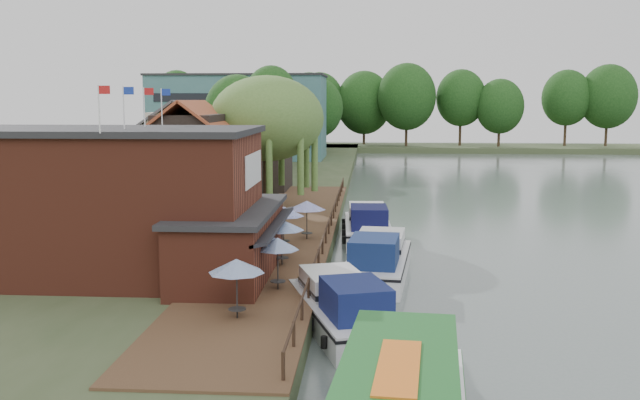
{
  "coord_description": "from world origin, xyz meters",
  "views": [
    {
      "loc": [
        -2.73,
        -34.64,
        9.59
      ],
      "look_at": [
        -6.0,
        12.0,
        3.0
      ],
      "focal_mm": 40.0,
      "sensor_mm": 36.0,
      "label": 1
    }
  ],
  "objects": [
    {
      "name": "ground",
      "position": [
        0.0,
        0.0,
        0.0
      ],
      "size": [
        260.0,
        260.0,
        0.0
      ],
      "primitive_type": "plane",
      "color": "#55625F",
      "rests_on": "ground"
    },
    {
      "name": "land_bank",
      "position": [
        -30.0,
        35.0,
        0.5
      ],
      "size": [
        50.0,
        140.0,
        1.0
      ],
      "primitive_type": "cube",
      "color": "#384728",
      "rests_on": "ground"
    },
    {
      "name": "quay_deck",
      "position": [
        -8.0,
        10.0,
        1.05
      ],
      "size": [
        6.0,
        50.0,
        0.1
      ],
      "primitive_type": "cube",
      "color": "#47301E",
      "rests_on": "land_bank"
    },
    {
      "name": "quay_rail",
      "position": [
        -5.3,
        10.5,
        1.5
      ],
      "size": [
        0.2,
        49.0,
        1.0
      ],
      "primitive_type": null,
      "color": "black",
      "rests_on": "land_bank"
    },
    {
      "name": "pub",
      "position": [
        -14.0,
        -1.0,
        4.65
      ],
      "size": [
        20.0,
        11.0,
        7.3
      ],
      "primitive_type": null,
      "color": "maroon",
      "rests_on": "land_bank"
    },
    {
      "name": "hotel_block",
      "position": [
        -22.0,
        70.0,
        7.15
      ],
      "size": [
        25.4,
        12.4,
        12.3
      ],
      "primitive_type": null,
      "color": "#38666B",
      "rests_on": "land_bank"
    },
    {
      "name": "cottage_a",
      "position": [
        -15.0,
        14.0,
        5.25
      ],
      "size": [
        8.6,
        7.6,
        8.5
      ],
      "primitive_type": null,
      "color": "black",
      "rests_on": "land_bank"
    },
    {
      "name": "cottage_b",
      "position": [
        -18.0,
        24.0,
        5.25
      ],
      "size": [
        9.6,
        8.6,
        8.5
      ],
      "primitive_type": null,
      "color": "beige",
      "rests_on": "land_bank"
    },
    {
      "name": "cottage_c",
      "position": [
        -14.0,
        33.0,
        5.25
      ],
      "size": [
        7.6,
        7.6,
        8.5
      ],
      "primitive_type": null,
      "color": "black",
      "rests_on": "land_bank"
    },
    {
      "name": "willow",
      "position": [
        -10.5,
        19.0,
        6.21
      ],
      "size": [
        8.6,
        8.6,
        10.43
      ],
      "primitive_type": null,
      "color": "#476B2D",
      "rests_on": "land_bank"
    },
    {
      "name": "umbrella_0",
      "position": [
        -7.86,
        -7.93,
        2.29
      ],
      "size": [
        2.22,
        2.22,
        2.38
      ],
      "primitive_type": null,
      "color": "navy",
      "rests_on": "quay_deck"
    },
    {
      "name": "umbrella_1",
      "position": [
        -6.82,
        -3.54,
        2.29
      ],
      "size": [
        1.96,
        1.96,
        2.38
      ],
      "primitive_type": null,
      "color": "navy",
      "rests_on": "quay_deck"
    },
    {
      "name": "umbrella_2",
      "position": [
        -8.02,
        -1.54,
        2.29
      ],
      "size": [
        2.05,
        2.05,
        2.38
      ],
      "primitive_type": null,
      "color": "navy",
      "rests_on": "quay_deck"
    },
    {
      "name": "umbrella_3",
      "position": [
        -7.23,
        1.29,
        2.29
      ],
      "size": [
        2.36,
        2.36,
        2.38
      ],
      "primitive_type": null,
      "color": "#1C4C9C",
      "rests_on": "quay_deck"
    },
    {
      "name": "umbrella_4",
      "position": [
        -7.67,
        5.74,
        2.29
      ],
      "size": [
        2.41,
        2.41,
        2.38
      ],
      "primitive_type": null,
      "color": "#1B3098",
      "rests_on": "quay_deck"
    },
    {
      "name": "umbrella_5",
      "position": [
        -6.55,
        8.26,
        2.29
      ],
      "size": [
        2.33,
        2.33,
        2.38
      ],
      "primitive_type": null,
      "color": "navy",
      "rests_on": "quay_deck"
    },
    {
      "name": "cruiser_0",
      "position": [
        -3.82,
        -5.58,
        1.24
      ],
      "size": [
        6.23,
        10.69,
        2.48
      ],
      "primitive_type": null,
      "rotation": [
        0.0,
        0.0,
        0.31
      ],
      "color": "silver",
      "rests_on": "ground"
    },
    {
      "name": "cruiser_1",
      "position": [
        -2.24,
        3.25,
        1.31
      ],
      "size": [
        4.57,
        10.98,
        2.62
      ],
      "primitive_type": null,
      "rotation": [
        0.0,
        0.0,
        -0.11
      ],
      "color": "silver",
      "rests_on": "ground"
    },
    {
      "name": "cruiser_2",
      "position": [
        -2.83,
        13.91,
        1.31
      ],
      "size": [
        3.88,
        10.79,
        2.61
      ],
      "primitive_type": null,
      "rotation": [
        0.0,
        0.0,
        0.04
      ],
      "color": "silver",
      "rests_on": "ground"
    },
    {
      "name": "swan",
      "position": [
        -3.59,
        -12.51,
        0.22
      ],
      "size": [
        0.44,
        0.44,
        0.44
      ],
      "primitive_type": "sphere",
      "color": "white",
      "rests_on": "ground"
    },
    {
      "name": "bank_tree_0",
      "position": [
        -17.14,
        42.48,
        6.67
      ],
      "size": [
        7.24,
        7.24,
        11.33
      ],
      "primitive_type": null,
      "color": "#143811",
      "rests_on": "land_bank"
    },
    {
      "name": "bank_tree_1",
      "position": [
        -15.26,
        50.43,
        6.44
      ],
      "size": [
        7.61,
        7.61,
        10.88
      ],
      "primitive_type": null,
      "color": "#143811",
      "rests_on": "land_bank"
    },
    {
      "name": "bank_tree_2",
      "position": [
        -15.6,
        58.11,
        7.51
      ],
      "size": [
        6.79,
        6.79,
        13.03
      ],
      "primitive_type": null,
      "color": "#143811",
      "rests_on": "land_bank"
    },
    {
      "name": "bank_tree_3",
      "position": [
        -11.22,
        79.55,
        7.05
      ],
      "size": [
        8.29,
        8.29,
        12.1
      ],
      "primitive_type": null,
      "color": "#143811",
      "rests_on": "land_bank"
    },
    {
      "name": "bank_tree_4",
      "position": [
        -16.37,
        84.93,
        7.18
      ],
      "size": [
        8.38,
        8.38,
        12.36
      ],
      "primitive_type": null,
      "color": "#143811",
      "rests_on": "land_bank"
    },
    {
      "name": "bank_tree_5",
      "position": [
        -13.65,
        93.29,
        7.74
      ],
      "size": [
        8.37,
        8.37,
        13.47
      ],
      "primitive_type": null,
      "color": "#143811",
      "rests_on": "land_bank"
    }
  ]
}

